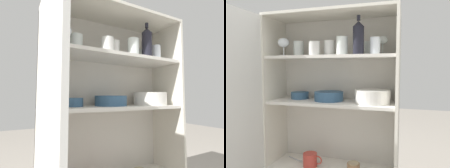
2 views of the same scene
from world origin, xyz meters
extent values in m
cube|color=silver|center=(0.00, 0.29, 0.66)|extent=(0.91, 0.02, 1.31)
cube|color=silver|center=(-0.45, 0.14, 0.66)|extent=(0.02, 0.32, 1.31)
cube|color=silver|center=(0.45, 0.14, 0.66)|extent=(0.02, 0.32, 1.31)
cube|color=silver|center=(0.00, 0.14, 1.32)|extent=(0.91, 0.32, 0.02)
cube|color=silver|center=(0.00, 0.14, 0.71)|extent=(0.88, 0.29, 0.02)
cube|color=silver|center=(0.00, 0.14, 1.03)|extent=(0.88, 0.29, 0.02)
cube|color=silver|center=(-0.47, -0.25, 0.66)|extent=(0.04, 0.46, 1.31)
cylinder|color=white|center=(0.31, 0.09, 1.09)|extent=(0.06, 0.06, 0.11)
cylinder|color=white|center=(-0.10, 0.07, 1.09)|extent=(0.07, 0.07, 0.09)
cylinder|color=white|center=(0.09, 0.08, 1.10)|extent=(0.07, 0.07, 0.12)
cylinder|color=white|center=(0.25, 0.20, 1.09)|extent=(0.06, 0.06, 0.09)
cylinder|color=white|center=(-0.01, 0.14, 1.09)|extent=(0.08, 0.08, 0.10)
cylinder|color=white|center=(-0.26, 0.16, 1.09)|extent=(0.08, 0.08, 0.11)
cylinder|color=white|center=(-0.35, 0.10, 1.04)|extent=(0.07, 0.07, 0.01)
cylinder|color=white|center=(-0.35, 0.10, 1.07)|extent=(0.01, 0.01, 0.06)
ellipsoid|color=white|center=(-0.35, 0.10, 1.14)|extent=(0.08, 0.08, 0.07)
cylinder|color=white|center=(0.34, 0.22, 1.04)|extent=(0.07, 0.07, 0.01)
cylinder|color=white|center=(0.34, 0.22, 1.08)|extent=(0.01, 0.01, 0.07)
ellipsoid|color=white|center=(0.34, 0.22, 1.14)|extent=(0.07, 0.07, 0.06)
cylinder|color=black|center=(0.20, 0.07, 1.13)|extent=(0.07, 0.07, 0.18)
cone|color=black|center=(0.20, 0.07, 1.23)|extent=(0.07, 0.07, 0.03)
cylinder|color=black|center=(0.20, 0.07, 1.27)|extent=(0.02, 0.02, 0.03)
cylinder|color=white|center=(0.29, 0.14, 0.73)|extent=(0.23, 0.23, 0.01)
cylinder|color=white|center=(0.29, 0.14, 0.74)|extent=(0.23, 0.23, 0.01)
cylinder|color=white|center=(0.29, 0.14, 0.74)|extent=(0.23, 0.23, 0.01)
cylinder|color=white|center=(0.29, 0.14, 0.75)|extent=(0.23, 0.23, 0.01)
cylinder|color=white|center=(0.29, 0.14, 0.76)|extent=(0.23, 0.23, 0.01)
cylinder|color=white|center=(0.29, 0.14, 0.77)|extent=(0.23, 0.23, 0.01)
cylinder|color=white|center=(0.29, 0.14, 0.78)|extent=(0.23, 0.23, 0.01)
cylinder|color=white|center=(0.29, 0.14, 0.79)|extent=(0.23, 0.23, 0.01)
cylinder|color=white|center=(0.29, 0.14, 0.80)|extent=(0.23, 0.23, 0.01)
cylinder|color=white|center=(0.29, 0.14, 0.81)|extent=(0.23, 0.23, 0.01)
cylinder|color=#33567A|center=(-0.03, 0.16, 0.75)|extent=(0.21, 0.21, 0.07)
torus|color=#33567A|center=(-0.03, 0.16, 0.78)|extent=(0.20, 0.20, 0.01)
cylinder|color=#33567A|center=(-0.27, 0.19, 0.75)|extent=(0.13, 0.13, 0.05)
torus|color=#33567A|center=(-0.27, 0.19, 0.77)|extent=(0.13, 0.13, 0.01)
camera|label=1|loc=(-0.57, -0.83, 0.78)|focal=28.00mm
camera|label=2|loc=(0.49, -1.29, 0.95)|focal=35.00mm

